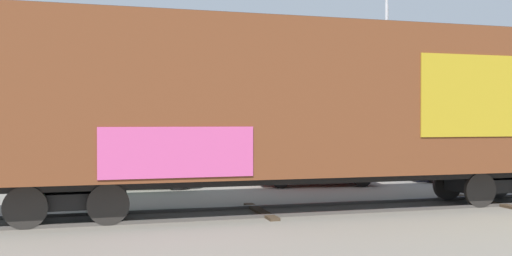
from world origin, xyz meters
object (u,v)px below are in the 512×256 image
freight_car (302,103)px  parked_car_green (134,164)px  parked_car_blue (457,159)px  flagpole (387,55)px  parked_car_red (315,161)px

freight_car → parked_car_green: size_ratio=4.16×
freight_car → parked_car_blue: 10.22m
flagpole → parked_car_green: bearing=-159.2°
freight_car → parked_car_red: bearing=68.1°
parked_car_green → parked_car_blue: bearing=-0.5°
freight_car → parked_car_blue: bearing=35.6°
parked_car_green → flagpole: bearing=20.8°
parked_car_green → parked_car_red: bearing=-3.8°
parked_car_green → parked_car_red: parked_car_red is taller
parked_car_red → parked_car_blue: bearing=3.1°
freight_car → flagpole: (7.34, 10.31, 2.59)m
parked_car_blue → parked_car_red: bearing=-176.9°
freight_car → flagpole: bearing=54.6°
freight_car → parked_car_green: (-4.15, 5.94, -1.94)m
freight_car → parked_car_green: freight_car is taller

